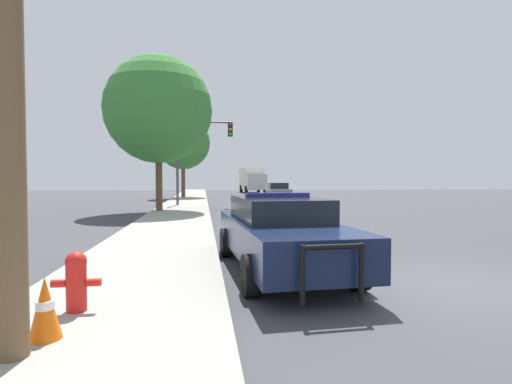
# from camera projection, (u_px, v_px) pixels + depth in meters

# --- Properties ---
(ground_plane) EXTENTS (110.00, 110.00, 0.00)m
(ground_plane) POSITION_uv_depth(u_px,v_px,m) (433.00, 284.00, 6.87)
(ground_plane) COLOR #3D3D42
(sidewalk_left) EXTENTS (3.00, 110.00, 0.13)m
(sidewalk_left) POSITION_uv_depth(u_px,v_px,m) (128.00, 291.00, 6.19)
(sidewalk_left) COLOR #99968C
(sidewalk_left) RESTS_ON ground_plane
(police_car) EXTENTS (2.24, 5.34, 1.52)m
(police_car) POSITION_uv_depth(u_px,v_px,m) (280.00, 231.00, 7.87)
(police_car) COLOR #141E3D
(police_car) RESTS_ON ground_plane
(fire_hydrant) EXTENTS (0.60, 0.26, 0.76)m
(fire_hydrant) POSITION_uv_depth(u_px,v_px,m) (76.00, 279.00, 5.05)
(fire_hydrant) COLOR red
(fire_hydrant) RESTS_ON sidewalk_left
(traffic_light) EXTENTS (3.60, 0.35, 5.44)m
(traffic_light) POSITION_uv_depth(u_px,v_px,m) (199.00, 145.00, 25.49)
(traffic_light) COLOR #424247
(traffic_light) RESTS_ON sidewalk_left
(car_background_oncoming) EXTENTS (2.14, 3.97, 1.43)m
(car_background_oncoming) POSITION_uv_depth(u_px,v_px,m) (278.00, 191.00, 34.65)
(car_background_oncoming) COLOR slate
(car_background_oncoming) RESTS_ON ground_plane
(box_truck) EXTENTS (2.79, 7.33, 3.10)m
(box_truck) POSITION_uv_depth(u_px,v_px,m) (252.00, 179.00, 50.02)
(box_truck) COLOR #B7B7BC
(box_truck) RESTS_ON ground_plane
(tree_sidewalk_mid) EXTENTS (5.59, 5.59, 8.06)m
(tree_sidewalk_mid) POSITION_uv_depth(u_px,v_px,m) (158.00, 110.00, 20.78)
(tree_sidewalk_mid) COLOR brown
(tree_sidewalk_mid) RESTS_ON sidewalk_left
(tree_sidewalk_far) EXTENTS (4.82, 4.82, 7.31)m
(tree_sidewalk_far) POSITION_uv_depth(u_px,v_px,m) (183.00, 143.00, 35.74)
(tree_sidewalk_far) COLOR brown
(tree_sidewalk_far) RESTS_ON sidewalk_left
(traffic_cone) EXTENTS (0.33, 0.33, 0.66)m
(traffic_cone) POSITION_uv_depth(u_px,v_px,m) (45.00, 308.00, 4.17)
(traffic_cone) COLOR orange
(traffic_cone) RESTS_ON sidewalk_left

